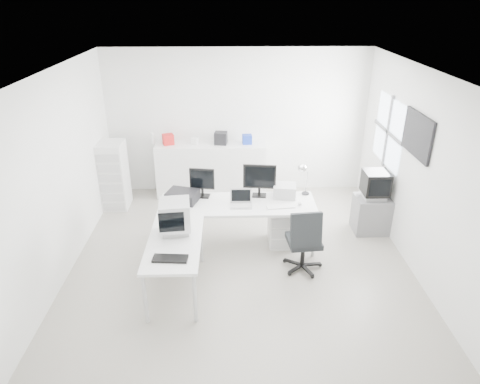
{
  "coord_description": "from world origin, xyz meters",
  "views": [
    {
      "loc": [
        -0.14,
        -5.55,
        3.73
      ],
      "look_at": [
        0.0,
        0.2,
        1.0
      ],
      "focal_mm": 32.0,
      "sensor_mm": 36.0,
      "label": 1
    }
  ],
  "objects_px": {
    "main_desk": "(238,224)",
    "laptop": "(241,200)",
    "side_desk": "(176,266)",
    "lcd_monitor_large": "(259,181)",
    "laser_printer": "(285,191)",
    "filing_cabinet": "(114,175)",
    "inkjet_printer": "(183,196)",
    "lcd_monitor_small": "(202,182)",
    "crt_tv": "(375,185)",
    "drawer_pedestal": "(281,226)",
    "office_chair": "(304,238)",
    "sideboard": "(211,170)",
    "tv_cabinet": "(371,214)",
    "crt_monitor": "(175,216)"
  },
  "relations": [
    {
      "from": "main_desk",
      "to": "laptop",
      "type": "relative_size",
      "value": 7.14
    },
    {
      "from": "crt_monitor",
      "to": "inkjet_printer",
      "type": "bearing_deg",
      "value": 83.98
    },
    {
      "from": "laser_printer",
      "to": "laptop",
      "type": "bearing_deg",
      "value": -147.95
    },
    {
      "from": "lcd_monitor_small",
      "to": "sideboard",
      "type": "bearing_deg",
      "value": 96.38
    },
    {
      "from": "drawer_pedestal",
      "to": "laser_printer",
      "type": "distance_m",
      "value": 0.58
    },
    {
      "from": "lcd_monitor_large",
      "to": "crt_monitor",
      "type": "xyz_separation_m",
      "value": [
        -1.2,
        -1.1,
        -0.01
      ]
    },
    {
      "from": "drawer_pedestal",
      "to": "tv_cabinet",
      "type": "xyz_separation_m",
      "value": [
        1.55,
        0.35,
        0.01
      ]
    },
    {
      "from": "main_desk",
      "to": "crt_monitor",
      "type": "height_order",
      "value": "crt_monitor"
    },
    {
      "from": "inkjet_printer",
      "to": "crt_monitor",
      "type": "relative_size",
      "value": 0.89
    },
    {
      "from": "inkjet_printer",
      "to": "office_chair",
      "type": "height_order",
      "value": "office_chair"
    },
    {
      "from": "main_desk",
      "to": "drawer_pedestal",
      "type": "xyz_separation_m",
      "value": [
        0.7,
        0.05,
        -0.08
      ]
    },
    {
      "from": "inkjet_printer",
      "to": "lcd_monitor_small",
      "type": "relative_size",
      "value": 0.94
    },
    {
      "from": "inkjet_printer",
      "to": "crt_monitor",
      "type": "bearing_deg",
      "value": -73.05
    },
    {
      "from": "crt_monitor",
      "to": "filing_cabinet",
      "type": "xyz_separation_m",
      "value": [
        -1.4,
        2.27,
        -0.37
      ]
    },
    {
      "from": "laser_printer",
      "to": "filing_cabinet",
      "type": "bearing_deg",
      "value": 165.65
    },
    {
      "from": "office_chair",
      "to": "filing_cabinet",
      "type": "bearing_deg",
      "value": 141.52
    },
    {
      "from": "main_desk",
      "to": "office_chair",
      "type": "relative_size",
      "value": 2.33
    },
    {
      "from": "drawer_pedestal",
      "to": "tv_cabinet",
      "type": "distance_m",
      "value": 1.59
    },
    {
      "from": "side_desk",
      "to": "drawer_pedestal",
      "type": "height_order",
      "value": "side_desk"
    },
    {
      "from": "laser_printer",
      "to": "office_chair",
      "type": "height_order",
      "value": "office_chair"
    },
    {
      "from": "lcd_monitor_small",
      "to": "tv_cabinet",
      "type": "xyz_separation_m",
      "value": [
        2.8,
        0.15,
        -0.68
      ]
    },
    {
      "from": "side_desk",
      "to": "office_chair",
      "type": "distance_m",
      "value": 1.85
    },
    {
      "from": "lcd_monitor_small",
      "to": "main_desk",
      "type": "bearing_deg",
      "value": -15.65
    },
    {
      "from": "lcd_monitor_small",
      "to": "laser_printer",
      "type": "height_order",
      "value": "lcd_monitor_small"
    },
    {
      "from": "drawer_pedestal",
      "to": "side_desk",
      "type": "bearing_deg",
      "value": -143.43
    },
    {
      "from": "side_desk",
      "to": "main_desk",
      "type": "bearing_deg",
      "value": 52.31
    },
    {
      "from": "side_desk",
      "to": "filing_cabinet",
      "type": "distance_m",
      "value": 2.89
    },
    {
      "from": "inkjet_printer",
      "to": "laser_printer",
      "type": "distance_m",
      "value": 1.6
    },
    {
      "from": "laser_printer",
      "to": "crt_monitor",
      "type": "distance_m",
      "value": 1.93
    },
    {
      "from": "main_desk",
      "to": "crt_tv",
      "type": "height_order",
      "value": "crt_tv"
    },
    {
      "from": "office_chair",
      "to": "tv_cabinet",
      "type": "height_order",
      "value": "office_chair"
    },
    {
      "from": "side_desk",
      "to": "lcd_monitor_large",
      "type": "height_order",
      "value": "lcd_monitor_large"
    },
    {
      "from": "inkjet_printer",
      "to": "lcd_monitor_small",
      "type": "height_order",
      "value": "lcd_monitor_small"
    },
    {
      "from": "laptop",
      "to": "lcd_monitor_small",
      "type": "bearing_deg",
      "value": 150.75
    },
    {
      "from": "drawer_pedestal",
      "to": "tv_cabinet",
      "type": "relative_size",
      "value": 0.96
    },
    {
      "from": "crt_monitor",
      "to": "office_chair",
      "type": "bearing_deg",
      "value": 0.01
    },
    {
      "from": "filing_cabinet",
      "to": "sideboard",
      "type": "bearing_deg",
      "value": 15.64
    },
    {
      "from": "filing_cabinet",
      "to": "inkjet_printer",
      "type": "bearing_deg",
      "value": -43.42
    },
    {
      "from": "laser_printer",
      "to": "filing_cabinet",
      "type": "height_order",
      "value": "filing_cabinet"
    },
    {
      "from": "laptop",
      "to": "sideboard",
      "type": "height_order",
      "value": "sideboard"
    },
    {
      "from": "sideboard",
      "to": "lcd_monitor_small",
      "type": "bearing_deg",
      "value": -92.42
    },
    {
      "from": "crt_monitor",
      "to": "office_chair",
      "type": "height_order",
      "value": "crt_monitor"
    },
    {
      "from": "inkjet_printer",
      "to": "crt_monitor",
      "type": "xyz_separation_m",
      "value": [
        0.0,
        -0.95,
        0.18
      ]
    },
    {
      "from": "main_desk",
      "to": "lcd_monitor_large",
      "type": "distance_m",
      "value": 0.77
    },
    {
      "from": "inkjet_printer",
      "to": "laptop",
      "type": "xyz_separation_m",
      "value": [
        0.9,
        -0.2,
        0.03
      ]
    },
    {
      "from": "laser_printer",
      "to": "sideboard",
      "type": "distance_m",
      "value": 2.12
    },
    {
      "from": "lcd_monitor_large",
      "to": "sideboard",
      "type": "distance_m",
      "value": 1.92
    },
    {
      "from": "crt_monitor",
      "to": "filing_cabinet",
      "type": "distance_m",
      "value": 2.69
    },
    {
      "from": "side_desk",
      "to": "filing_cabinet",
      "type": "relative_size",
      "value": 1.1
    },
    {
      "from": "side_desk",
      "to": "crt_monitor",
      "type": "relative_size",
      "value": 2.72
    }
  ]
}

